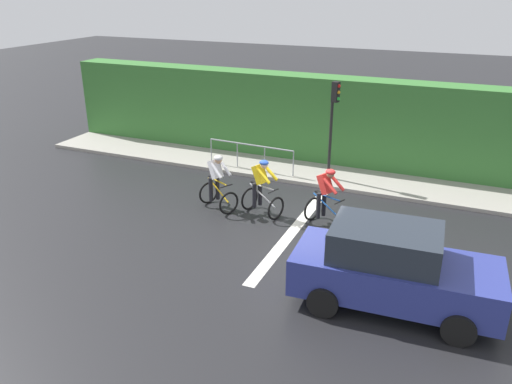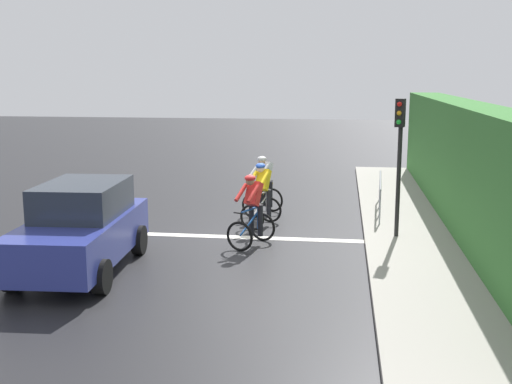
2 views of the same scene
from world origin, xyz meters
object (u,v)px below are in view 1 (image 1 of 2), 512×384
object	(u,v)px
traffic_light_near_crossing	(333,117)
pedestrian_railing_kerbside	(251,151)
cyclist_lead	(217,183)
car_navy	(392,268)
cyclist_second	(261,188)
cyclist_mid	(326,199)

from	to	relation	value
traffic_light_near_crossing	pedestrian_railing_kerbside	xyz separation A→B (m)	(-0.22, 2.79, -1.45)
pedestrian_railing_kerbside	traffic_light_near_crossing	bearing A→B (deg)	-85.47
traffic_light_near_crossing	pedestrian_railing_kerbside	bearing A→B (deg)	94.53
cyclist_lead	pedestrian_railing_kerbside	world-z (taller)	cyclist_lead
car_navy	traffic_light_near_crossing	size ratio (longest dim) A/B	1.25
traffic_light_near_crossing	cyclist_lead	bearing A→B (deg)	144.62
cyclist_second	pedestrian_railing_kerbside	bearing A→B (deg)	28.82
traffic_light_near_crossing	pedestrian_railing_kerbside	distance (m)	3.15
cyclist_second	traffic_light_near_crossing	bearing A→B (deg)	-18.29
cyclist_second	car_navy	xyz separation A→B (m)	(-3.10, -4.17, 0.08)
cyclist_lead	pedestrian_railing_kerbside	distance (m)	3.24
cyclist_second	car_navy	distance (m)	5.20
cyclist_mid	cyclist_lead	bearing A→B (deg)	92.50
car_navy	cyclist_mid	bearing A→B (deg)	36.13
cyclist_second	pedestrian_railing_kerbside	xyz separation A→B (m)	(3.09, 1.70, -0.02)
cyclist_lead	cyclist_second	bearing A→B (deg)	-84.62
traffic_light_near_crossing	car_navy	bearing A→B (deg)	-154.36
cyclist_lead	cyclist_second	world-z (taller)	same
cyclist_lead	traffic_light_near_crossing	world-z (taller)	traffic_light_near_crossing
cyclist_mid	car_navy	bearing A→B (deg)	-143.87
cyclist_second	car_navy	size ratio (longest dim) A/B	0.40
cyclist_second	traffic_light_near_crossing	size ratio (longest dim) A/B	0.50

